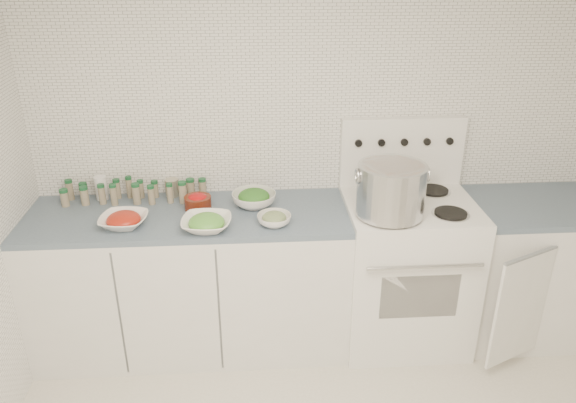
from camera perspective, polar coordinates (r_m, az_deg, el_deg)
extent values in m
cube|color=white|center=(3.44, 3.67, 6.75)|extent=(3.50, 0.02, 2.50)
cube|color=white|center=(3.50, -9.67, -8.12)|extent=(1.85, 0.62, 0.86)
cube|color=#47556A|center=(3.28, -10.22, -1.51)|extent=(1.85, 0.62, 0.03)
cube|color=white|center=(3.57, 11.73, -7.05)|extent=(0.76, 0.65, 0.92)
cube|color=black|center=(3.30, 13.20, -9.36)|extent=(0.45, 0.01, 0.28)
cylinder|color=silver|center=(3.15, 13.79, -6.46)|extent=(0.65, 0.02, 0.02)
cube|color=white|center=(3.35, 12.41, -0.27)|extent=(0.76, 0.65, 0.01)
cube|color=white|center=(3.53, 11.48, 5.00)|extent=(0.76, 0.06, 0.43)
cylinder|color=silver|center=(3.17, 10.05, -1.44)|extent=(0.21, 0.21, 0.01)
cylinder|color=black|center=(3.16, 10.06, -1.34)|extent=(0.18, 0.18, 0.01)
cylinder|color=silver|center=(3.27, 16.19, -1.21)|extent=(0.21, 0.21, 0.01)
cylinder|color=black|center=(3.27, 16.21, -1.11)|extent=(0.18, 0.18, 0.01)
cylinder|color=silver|center=(3.45, 8.85, 0.92)|extent=(0.21, 0.21, 0.01)
cylinder|color=black|center=(3.45, 8.86, 1.01)|extent=(0.18, 0.18, 0.01)
cylinder|color=silver|center=(3.54, 14.55, 1.06)|extent=(0.21, 0.21, 0.01)
cylinder|color=black|center=(3.54, 14.56, 1.15)|extent=(0.18, 0.18, 0.01)
cylinder|color=black|center=(3.42, 7.17, 5.91)|extent=(0.04, 0.02, 0.04)
cylinder|color=black|center=(3.44, 9.47, 5.93)|extent=(0.04, 0.02, 0.04)
cylinder|color=black|center=(3.48, 11.73, 5.94)|extent=(0.04, 0.02, 0.04)
cylinder|color=black|center=(3.52, 13.94, 5.94)|extent=(0.04, 0.02, 0.04)
cylinder|color=black|center=(3.56, 16.09, 5.93)|extent=(0.04, 0.02, 0.04)
cube|color=white|center=(3.89, 23.50, -6.40)|extent=(0.89, 0.62, 0.86)
cube|color=#47556A|center=(3.70, 24.67, -0.40)|extent=(0.89, 0.62, 0.03)
cube|color=white|center=(3.49, 22.51, -10.03)|extent=(0.37, 0.18, 0.70)
cylinder|color=silver|center=(3.11, 10.42, 1.19)|extent=(0.37, 0.37, 0.29)
cylinder|color=orange|center=(3.06, 10.61, 3.39)|extent=(0.34, 0.34, 0.03)
torus|color=silver|center=(3.04, 7.02, 2.59)|extent=(0.01, 0.09, 0.09)
torus|color=silver|center=(3.13, 13.96, 2.71)|extent=(0.01, 0.09, 0.09)
imported|color=white|center=(3.20, -16.34, -1.91)|extent=(0.29, 0.29, 0.06)
ellipsoid|color=#B5310F|center=(3.19, -16.37, -1.71)|extent=(0.18, 0.18, 0.08)
imported|color=white|center=(3.07, -8.27, -2.25)|extent=(0.29, 0.29, 0.07)
ellipsoid|color=green|center=(3.06, -8.29, -2.03)|extent=(0.19, 0.19, 0.09)
imported|color=white|center=(3.31, -3.47, 0.22)|extent=(0.33, 0.33, 0.08)
ellipsoid|color=#205B1A|center=(3.30, -3.48, 0.57)|extent=(0.19, 0.19, 0.08)
imported|color=white|center=(3.09, -1.41, -1.86)|extent=(0.20, 0.20, 0.06)
ellipsoid|color=#365221|center=(3.08, -1.41, -1.60)|extent=(0.13, 0.13, 0.06)
cylinder|color=#531B0E|center=(3.30, -9.14, -0.14)|extent=(0.16, 0.16, 0.08)
ellipsoid|color=#B10C0E|center=(3.29, -9.17, 0.32)|extent=(0.11, 0.11, 0.06)
cylinder|color=white|center=(3.56, -18.44, 1.32)|extent=(0.07, 0.07, 0.15)
cylinder|color=#B0AA95|center=(3.50, -11.70, 1.38)|extent=(0.09, 0.09, 0.11)
cylinder|color=gray|center=(3.63, -21.27, 1.00)|extent=(0.04, 0.04, 0.11)
cylinder|color=#164E29|center=(3.60, -21.43, 1.93)|extent=(0.04, 0.04, 0.02)
cylinder|color=gray|center=(3.59, -20.01, 0.84)|extent=(0.05, 0.05, 0.09)
cylinder|color=#164E29|center=(3.57, -20.14, 1.65)|extent=(0.05, 0.05, 0.02)
cylinder|color=gray|center=(3.55, -16.95, 1.12)|extent=(0.04, 0.04, 0.10)
cylinder|color=#164E29|center=(3.53, -17.07, 2.03)|extent=(0.04, 0.04, 0.02)
cylinder|color=gray|center=(3.54, -15.80, 1.29)|extent=(0.04, 0.04, 0.12)
cylinder|color=#164E29|center=(3.51, -15.93, 2.32)|extent=(0.04, 0.04, 0.02)
cylinder|color=gray|center=(3.52, -14.71, 1.12)|extent=(0.04, 0.04, 0.10)
cylinder|color=#164E29|center=(3.50, -14.81, 1.98)|extent=(0.04, 0.04, 0.02)
cylinder|color=gray|center=(3.51, -13.34, 1.12)|extent=(0.04, 0.04, 0.09)
cylinder|color=#164E29|center=(3.49, -13.43, 1.93)|extent=(0.04, 0.04, 0.02)
cylinder|color=gray|center=(3.49, -9.86, 1.31)|extent=(0.05, 0.05, 0.09)
cylinder|color=#164E29|center=(3.47, -9.93, 2.14)|extent=(0.05, 0.05, 0.02)
cylinder|color=gray|center=(3.47, -8.66, 1.32)|extent=(0.04, 0.04, 0.10)
cylinder|color=#164E29|center=(3.45, -8.72, 2.19)|extent=(0.05, 0.05, 0.02)
cylinder|color=gray|center=(3.55, -21.73, 0.23)|extent=(0.05, 0.05, 0.09)
cylinder|color=#164E29|center=(3.53, -21.87, 1.02)|extent=(0.05, 0.05, 0.02)
cylinder|color=gray|center=(3.53, -19.95, 0.43)|extent=(0.05, 0.05, 0.10)
cylinder|color=#164E29|center=(3.50, -20.09, 1.29)|extent=(0.05, 0.05, 0.02)
cylinder|color=gray|center=(3.50, -18.37, 0.59)|extent=(0.04, 0.04, 0.11)
cylinder|color=#164E29|center=(3.48, -18.50, 1.53)|extent=(0.04, 0.04, 0.02)
cylinder|color=gray|center=(3.46, -17.27, 0.53)|extent=(0.04, 0.04, 0.11)
cylinder|color=#164E29|center=(3.44, -17.41, 1.54)|extent=(0.04, 0.04, 0.02)
cylinder|color=gray|center=(3.44, -15.14, 0.63)|extent=(0.05, 0.05, 0.11)
cylinder|color=#164E29|center=(3.42, -15.26, 1.62)|extent=(0.05, 0.05, 0.02)
cylinder|color=gray|center=(3.42, -13.70, 0.54)|extent=(0.04, 0.04, 0.10)
cylinder|color=#164E29|center=(3.39, -13.80, 1.46)|extent=(0.04, 0.04, 0.02)
cylinder|color=gray|center=(3.41, -11.90, 0.70)|extent=(0.04, 0.04, 0.11)
cylinder|color=#164E29|center=(3.39, -11.99, 1.66)|extent=(0.04, 0.04, 0.02)
cylinder|color=gray|center=(3.39, -10.63, 0.78)|extent=(0.05, 0.05, 0.12)
cylinder|color=#164E29|center=(3.36, -10.72, 1.84)|extent=(0.05, 0.05, 0.02)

